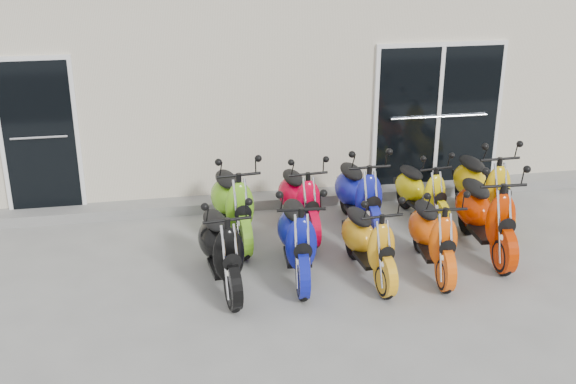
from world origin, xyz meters
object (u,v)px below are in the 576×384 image
at_px(scooter_back_green, 232,194).
at_px(scooter_back_red, 300,191).
at_px(scooter_front_orange_b, 434,226).
at_px(scooter_front_black, 221,238).
at_px(scooter_front_red, 487,205).
at_px(scooter_back_blue, 359,185).
at_px(scooter_back_yellow, 422,184).
at_px(scooter_front_orange_a, 369,233).
at_px(scooter_front_blue, 297,227).
at_px(scooter_back_extra, 484,177).

height_order(scooter_back_green, scooter_back_red, scooter_back_green).
bearing_deg(scooter_back_green, scooter_front_orange_b, -36.50).
relative_size(scooter_front_black, scooter_front_red, 0.94).
height_order(scooter_front_black, scooter_back_blue, scooter_back_blue).
bearing_deg(scooter_back_yellow, scooter_front_orange_a, -137.37).
height_order(scooter_front_blue, scooter_back_green, scooter_back_green).
distance_m(scooter_front_orange_a, scooter_back_blue, 1.38).
distance_m(scooter_back_blue, scooter_back_extra, 1.79).
bearing_deg(scooter_front_orange_a, scooter_back_blue, 74.17).
distance_m(scooter_front_orange_b, scooter_back_red, 1.94).
bearing_deg(scooter_back_blue, scooter_back_red, 174.19).
relative_size(scooter_back_green, scooter_back_red, 1.08).
bearing_deg(scooter_back_extra, scooter_front_black, -162.94).
height_order(scooter_front_orange_a, scooter_front_red, scooter_front_red).
distance_m(scooter_front_blue, scooter_front_red, 2.47).
xyz_separation_m(scooter_front_orange_a, scooter_back_yellow, (1.20, 1.48, -0.02)).
relative_size(scooter_front_orange_a, scooter_back_blue, 0.89).
relative_size(scooter_front_orange_a, scooter_back_green, 0.89).
bearing_deg(scooter_front_orange_a, scooter_back_extra, 28.42).
distance_m(scooter_front_black, scooter_back_blue, 2.37).
bearing_deg(scooter_front_orange_b, scooter_front_blue, 178.85).
bearing_deg(scooter_back_blue, scooter_back_yellow, 5.89).
relative_size(scooter_back_green, scooter_back_blue, 1.01).
relative_size(scooter_back_red, scooter_back_extra, 0.93).
bearing_deg(scooter_front_black, scooter_back_blue, 26.49).
distance_m(scooter_front_blue, scooter_front_orange_b, 1.64).
height_order(scooter_back_red, scooter_back_extra, scooter_back_extra).
bearing_deg(scooter_front_orange_b, scooter_front_orange_a, -174.17).
height_order(scooter_front_black, scooter_back_green, scooter_back_green).
bearing_deg(scooter_front_blue, scooter_front_orange_a, -7.62).
bearing_deg(scooter_front_red, scooter_front_black, -172.46).
bearing_deg(scooter_back_red, scooter_front_blue, -107.45).
bearing_deg(scooter_front_orange_a, scooter_front_orange_b, -3.89).
distance_m(scooter_front_black, scooter_front_orange_a, 1.74).
bearing_deg(scooter_back_extra, scooter_front_blue, -159.46).
xyz_separation_m(scooter_back_red, scooter_back_blue, (0.80, -0.06, 0.04)).
height_order(scooter_front_orange_a, scooter_back_extra, scooter_back_extra).
height_order(scooter_back_green, scooter_back_blue, scooter_back_green).
bearing_deg(scooter_front_orange_a, scooter_back_green, 132.38).
xyz_separation_m(scooter_back_blue, scooter_back_extra, (1.79, 0.00, 0.00)).
bearing_deg(scooter_front_red, scooter_front_orange_b, -154.67).
xyz_separation_m(scooter_front_orange_b, scooter_back_red, (-1.35, 1.40, 0.01)).
bearing_deg(scooter_back_green, scooter_front_red, -23.68).
xyz_separation_m(scooter_back_blue, scooter_back_yellow, (0.94, 0.12, -0.09)).
xyz_separation_m(scooter_front_orange_a, scooter_front_orange_b, (0.81, 0.02, 0.01)).
relative_size(scooter_front_orange_b, scooter_back_red, 0.98).
relative_size(scooter_front_orange_a, scooter_front_red, 0.87).
xyz_separation_m(scooter_front_blue, scooter_back_yellow, (2.03, 1.29, -0.08)).
height_order(scooter_front_blue, scooter_back_yellow, scooter_front_blue).
bearing_deg(scooter_back_extra, scooter_back_blue, 178.42).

